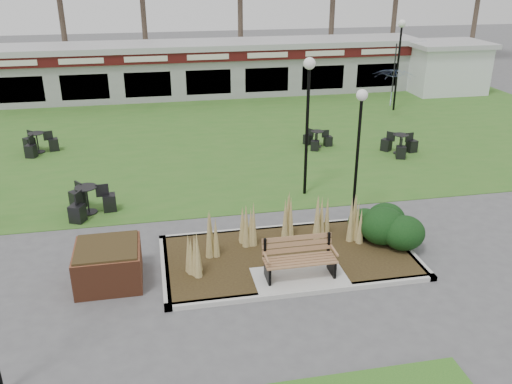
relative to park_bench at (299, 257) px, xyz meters
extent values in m
plane|color=#515154|center=(0.00, -0.25, -0.59)|extent=(100.00, 100.00, 0.00)
cube|color=#326821|center=(0.00, 11.75, -0.58)|extent=(34.00, 16.00, 0.02)
cube|color=black|center=(0.00, 0.95, -0.53)|extent=(6.22, 3.22, 0.12)
cube|color=#B7B7B2|center=(0.00, -0.66, -0.53)|extent=(6.40, 0.18, 0.12)
cube|color=#B7B7B2|center=(0.00, 2.56, -0.53)|extent=(6.40, 0.18, 0.12)
cube|color=#B7B7B2|center=(-3.11, 0.95, -0.53)|extent=(0.18, 3.40, 0.12)
cube|color=#B7B7B2|center=(3.11, 0.95, -0.53)|extent=(0.18, 3.40, 0.12)
cube|color=#B7B7B2|center=(0.00, -0.10, -0.52)|extent=(2.20, 1.20, 0.13)
cone|color=tan|center=(-1.90, 1.35, 0.11)|extent=(0.36, 0.36, 1.15)
cone|color=tan|center=(-0.90, 1.75, 0.11)|extent=(0.36, 0.36, 1.15)
cone|color=tan|center=(0.20, 1.95, 0.11)|extent=(0.36, 0.36, 1.15)
cone|color=tan|center=(1.10, 1.75, 0.11)|extent=(0.36, 0.36, 1.15)
cone|color=tan|center=(1.90, 1.35, 0.11)|extent=(0.36, 0.36, 1.15)
cone|color=tan|center=(-2.40, 0.55, 0.11)|extent=(0.36, 0.36, 1.15)
ellipsoid|color=black|center=(2.60, 1.15, 0.00)|extent=(1.21, 1.10, 0.99)
ellipsoid|color=black|center=(3.00, 0.75, -0.04)|extent=(1.10, 1.00, 0.90)
ellipsoid|color=black|center=(2.90, 1.65, -0.06)|extent=(1.06, 0.96, 0.86)
ellipsoid|color=black|center=(2.30, 1.65, -0.11)|extent=(0.92, 0.84, 0.76)
cube|color=#8E6240|center=(0.00, -0.10, -0.03)|extent=(1.70, 0.57, 0.04)
cube|color=#8E6240|center=(0.00, 0.21, 0.25)|extent=(1.70, 0.13, 0.44)
cube|color=black|center=(-0.78, -0.10, -0.25)|extent=(0.06, 0.55, 0.42)
cube|color=black|center=(0.78, -0.10, -0.25)|extent=(0.06, 0.55, 0.42)
cube|color=black|center=(-0.78, 0.20, 0.22)|extent=(0.06, 0.06, 0.50)
cube|color=black|center=(0.78, 0.20, 0.22)|extent=(0.06, 0.06, 0.50)
cube|color=#8E6240|center=(-0.82, -0.12, 0.15)|extent=(0.05, 0.50, 0.04)
cube|color=#8E6240|center=(0.82, -0.12, 0.15)|extent=(0.05, 0.50, 0.04)
cube|color=brown|center=(-4.40, 0.75, -0.14)|extent=(1.50, 1.50, 0.90)
cube|color=black|center=(-4.40, 0.75, 0.33)|extent=(1.40, 1.40, 0.06)
cube|color=gray|center=(0.00, 19.75, 0.71)|extent=(24.00, 3.00, 2.60)
cube|color=#460F0F|center=(0.00, 18.20, 1.76)|extent=(24.00, 0.18, 0.55)
cube|color=silver|center=(0.00, 19.75, 2.16)|extent=(24.60, 3.40, 0.30)
cube|color=silver|center=(0.00, 18.09, 1.76)|extent=(22.00, 0.02, 0.28)
cube|color=black|center=(0.00, 18.30, 0.41)|extent=(22.00, 0.10, 1.30)
cube|color=silver|center=(13.50, 17.75, 0.71)|extent=(4.00, 3.00, 2.60)
cube|color=silver|center=(13.50, 17.75, 2.11)|extent=(4.40, 3.40, 0.25)
cylinder|color=#47382B|center=(-9.00, 27.75, 2.00)|extent=(0.36, 0.36, 5.17)
cylinder|color=#47382B|center=(-3.00, 27.75, 2.00)|extent=(0.36, 0.36, 5.17)
cylinder|color=#47382B|center=(3.00, 27.75, 2.00)|extent=(0.36, 0.36, 5.17)
cylinder|color=#47382B|center=(9.00, 27.75, 2.00)|extent=(0.36, 0.36, 5.17)
cylinder|color=#47382B|center=(15.00, 27.75, 2.00)|extent=(0.36, 0.36, 5.17)
cylinder|color=#47382B|center=(21.00, 27.75, 2.00)|extent=(0.36, 0.36, 5.17)
cylinder|color=black|center=(1.56, 4.91, 1.43)|extent=(0.10, 0.10, 4.04)
sphere|color=white|center=(1.56, 4.91, 3.61)|extent=(0.36, 0.36, 0.36)
cylinder|color=black|center=(2.47, 2.95, 1.17)|extent=(0.09, 0.09, 3.52)
sphere|color=white|center=(2.47, 2.95, 3.07)|extent=(0.32, 0.32, 0.32)
cylinder|color=black|center=(8.93, 14.34, 1.45)|extent=(0.10, 0.10, 4.07)
sphere|color=white|center=(8.93, 14.34, 3.64)|extent=(0.37, 0.37, 0.37)
cylinder|color=black|center=(-5.21, 4.75, -0.55)|extent=(0.49, 0.49, 0.03)
cylinder|color=black|center=(-5.21, 4.75, -0.15)|extent=(0.06, 0.06, 0.81)
cylinder|color=black|center=(-5.21, 4.75, 0.26)|extent=(0.67, 0.67, 0.03)
cube|color=black|center=(-4.59, 4.81, -0.31)|extent=(0.42, 0.42, 0.52)
cube|color=black|center=(-5.56, 5.25, -0.31)|extent=(0.53, 0.53, 0.52)
cube|color=black|center=(-5.46, 4.19, -0.31)|extent=(0.51, 0.51, 0.52)
cylinder|color=black|center=(-7.62, 10.91, -0.55)|extent=(0.47, 0.47, 0.03)
cylinder|color=black|center=(-7.62, 10.91, -0.18)|extent=(0.05, 0.05, 0.76)
cylinder|color=black|center=(-7.62, 10.91, 0.21)|extent=(0.63, 0.63, 0.03)
cube|color=black|center=(-7.05, 11.04, -0.33)|extent=(0.43, 0.43, 0.49)
cube|color=black|center=(-8.01, 11.34, -0.33)|extent=(0.51, 0.51, 0.49)
cube|color=black|center=(-7.79, 10.36, -0.33)|extent=(0.45, 0.45, 0.49)
cylinder|color=black|center=(3.37, 9.44, -0.56)|extent=(0.38, 0.38, 0.03)
cylinder|color=black|center=(3.37, 9.44, -0.24)|extent=(0.04, 0.04, 0.63)
cylinder|color=black|center=(3.37, 9.44, 0.08)|extent=(0.52, 0.52, 0.02)
cube|color=black|center=(3.85, 9.47, -0.37)|extent=(0.31, 0.31, 0.40)
cube|color=black|center=(3.11, 9.85, -0.37)|extent=(0.41, 0.41, 0.40)
cube|color=black|center=(3.15, 9.01, -0.37)|extent=(0.40, 0.40, 0.40)
cylinder|color=black|center=(6.30, 8.01, -0.55)|extent=(0.45, 0.45, 0.03)
cylinder|color=black|center=(6.30, 8.01, -0.19)|extent=(0.05, 0.05, 0.74)
cylinder|color=black|center=(6.30, 8.01, 0.19)|extent=(0.62, 0.62, 0.03)
cube|color=black|center=(6.85, 8.11, -0.33)|extent=(0.40, 0.40, 0.47)
cube|color=black|center=(5.93, 8.45, -0.33)|extent=(0.49, 0.49, 0.47)
cube|color=black|center=(6.10, 7.48, -0.33)|extent=(0.45, 0.45, 0.47)
cylinder|color=black|center=(8.00, 12.75, 0.51)|extent=(0.06, 0.06, 2.20)
imported|color=#345BB7|center=(8.00, 12.75, 0.96)|extent=(2.10, 2.13, 1.78)
camera|label=1|loc=(-3.15, -10.66, 6.41)|focal=38.00mm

